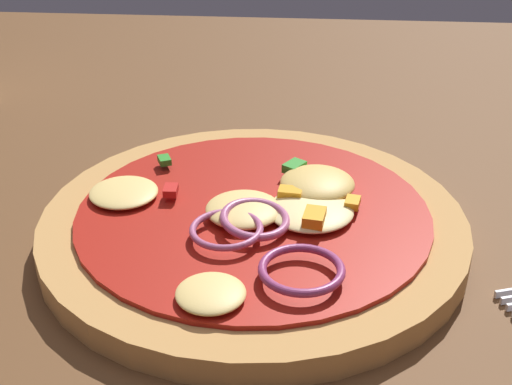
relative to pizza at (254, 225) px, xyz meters
The scene contains 2 objects.
dining_table 0.06m from the pizza, 12.15° to the left, with size 1.41×0.92×0.03m.
pizza is the anchor object (origin of this frame).
Camera 1 is at (-0.03, -0.37, 0.26)m, focal length 51.08 mm.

